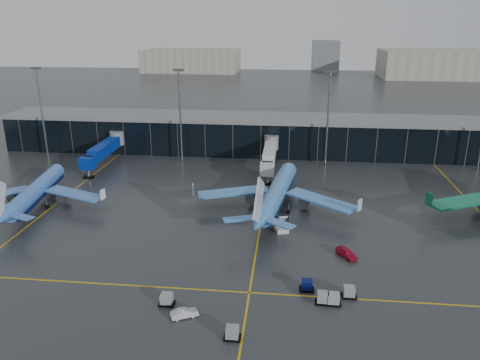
# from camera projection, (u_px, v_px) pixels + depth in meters

# --- Properties ---
(ground) EXTENTS (600.00, 600.00, 0.00)m
(ground) POSITION_uv_depth(u_px,v_px,m) (202.00, 243.00, 83.97)
(ground) COLOR #282B2D
(ground) RESTS_ON ground
(terminal_pier) EXTENTS (142.00, 17.00, 10.70)m
(terminal_pier) POSITION_uv_depth(u_px,v_px,m) (239.00, 133.00, 140.41)
(terminal_pier) COLOR black
(terminal_pier) RESTS_ON ground
(jet_bridges) EXTENTS (94.00, 27.50, 7.20)m
(jet_bridges) POSITION_uv_depth(u_px,v_px,m) (103.00, 150.00, 126.43)
(jet_bridges) COLOR #595B60
(jet_bridges) RESTS_ON ground
(flood_masts) EXTENTS (203.00, 0.50, 25.50)m
(flood_masts) POSITION_uv_depth(u_px,v_px,m) (253.00, 114.00, 125.87)
(flood_masts) COLOR #595B60
(flood_masts) RESTS_ON ground
(distant_hangars) EXTENTS (260.00, 71.00, 22.00)m
(distant_hangars) POSITION_uv_depth(u_px,v_px,m) (342.00, 62.00, 329.55)
(distant_hangars) COLOR #B2AD99
(distant_hangars) RESTS_ON ground
(taxi_lines) EXTENTS (220.00, 120.00, 0.02)m
(taxi_lines) POSITION_uv_depth(u_px,v_px,m) (261.00, 221.00, 92.90)
(taxi_lines) COLOR gold
(taxi_lines) RESTS_ON ground
(airliner_arkefly) EXTENTS (36.73, 40.47, 11.15)m
(airliner_arkefly) POSITION_uv_depth(u_px,v_px,m) (35.00, 181.00, 99.00)
(airliner_arkefly) COLOR #3D73CA
(airliner_arkefly) RESTS_ON ground
(airliner_klm_near) EXTENTS (40.78, 44.89, 12.32)m
(airliner_klm_near) POSITION_uv_depth(u_px,v_px,m) (278.00, 181.00, 97.15)
(airliner_klm_near) COLOR #3E81CD
(airliner_klm_near) RESTS_ON ground
(baggage_carts) EXTENTS (27.95, 13.67, 1.70)m
(baggage_carts) POSITION_uv_depth(u_px,v_px,m) (287.00, 301.00, 65.51)
(baggage_carts) COLOR black
(baggage_carts) RESTS_ON ground
(mobile_airstair) EXTENTS (2.99, 3.68, 3.45)m
(mobile_airstair) POSITION_uv_depth(u_px,v_px,m) (281.00, 227.00, 88.75)
(mobile_airstair) COLOR silver
(mobile_airstair) RESTS_ON ground
(service_van_red) EXTENTS (3.88, 4.65, 1.50)m
(service_van_red) POSITION_uv_depth(u_px,v_px,m) (347.00, 253.00, 78.93)
(service_van_red) COLOR #B10D2C
(service_van_red) RESTS_ON ground
(service_van_white) EXTENTS (3.93, 2.80, 1.23)m
(service_van_white) POSITION_uv_depth(u_px,v_px,m) (184.00, 313.00, 63.06)
(service_van_white) COLOR silver
(service_van_white) RESTS_ON ground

